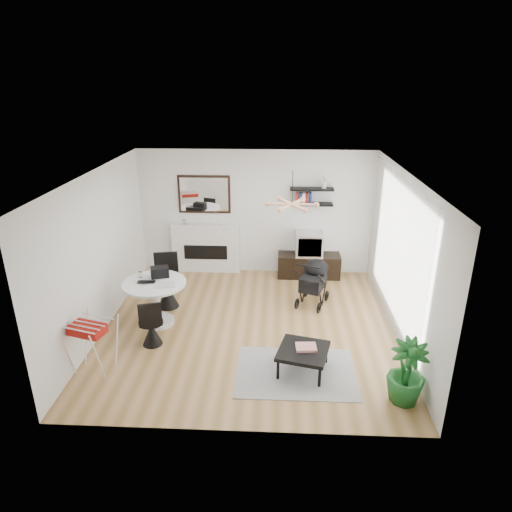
{
  "coord_description": "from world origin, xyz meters",
  "views": [
    {
      "loc": [
        0.47,
        -6.94,
        4.12
      ],
      "look_at": [
        0.11,
        0.4,
        1.19
      ],
      "focal_mm": 32.0,
      "sensor_mm": 36.0,
      "label": 1
    }
  ],
  "objects_px": {
    "dining_table": "(155,296)",
    "drying_rack": "(92,347)",
    "potted_plant": "(407,372)",
    "crt_tv": "(309,244)",
    "stroller": "(314,283)",
    "coffee_table": "(303,352)",
    "tv_console": "(309,265)",
    "fireplace": "(206,242)"
  },
  "relations": [
    {
      "from": "fireplace",
      "to": "coffee_table",
      "type": "height_order",
      "value": "fireplace"
    },
    {
      "from": "crt_tv",
      "to": "drying_rack",
      "type": "height_order",
      "value": "crt_tv"
    },
    {
      "from": "fireplace",
      "to": "coffee_table",
      "type": "xyz_separation_m",
      "value": [
        1.98,
        -3.64,
        -0.35
      ]
    },
    {
      "from": "coffee_table",
      "to": "stroller",
      "type": "bearing_deg",
      "value": 82.28
    },
    {
      "from": "coffee_table",
      "to": "drying_rack",
      "type": "bearing_deg",
      "value": -176.18
    },
    {
      "from": "dining_table",
      "to": "coffee_table",
      "type": "relative_size",
      "value": 1.28
    },
    {
      "from": "fireplace",
      "to": "drying_rack",
      "type": "relative_size",
      "value": 2.5
    },
    {
      "from": "fireplace",
      "to": "tv_console",
      "type": "bearing_deg",
      "value": -4.25
    },
    {
      "from": "tv_console",
      "to": "crt_tv",
      "type": "distance_m",
      "value": 0.5
    },
    {
      "from": "dining_table",
      "to": "drying_rack",
      "type": "xyz_separation_m",
      "value": [
        -0.55,
        -1.49,
        -0.07
      ]
    },
    {
      "from": "fireplace",
      "to": "dining_table",
      "type": "relative_size",
      "value": 1.97
    },
    {
      "from": "dining_table",
      "to": "tv_console",
      "type": "bearing_deg",
      "value": 38.01
    },
    {
      "from": "dining_table",
      "to": "coffee_table",
      "type": "xyz_separation_m",
      "value": [
        2.51,
        -1.29,
        -0.2
      ]
    },
    {
      "from": "tv_console",
      "to": "fireplace",
      "type": "bearing_deg",
      "value": 175.75
    },
    {
      "from": "crt_tv",
      "to": "coffee_table",
      "type": "xyz_separation_m",
      "value": [
        -0.27,
        -3.47,
        -0.42
      ]
    },
    {
      "from": "dining_table",
      "to": "drying_rack",
      "type": "relative_size",
      "value": 1.27
    },
    {
      "from": "fireplace",
      "to": "potted_plant",
      "type": "relative_size",
      "value": 2.36
    },
    {
      "from": "coffee_table",
      "to": "potted_plant",
      "type": "xyz_separation_m",
      "value": [
        1.34,
        -0.6,
        0.12
      ]
    },
    {
      "from": "crt_tv",
      "to": "coffee_table",
      "type": "distance_m",
      "value": 3.5
    },
    {
      "from": "tv_console",
      "to": "coffee_table",
      "type": "relative_size",
      "value": 1.57
    },
    {
      "from": "dining_table",
      "to": "potted_plant",
      "type": "xyz_separation_m",
      "value": [
        3.85,
        -1.89,
        -0.07
      ]
    },
    {
      "from": "dining_table",
      "to": "stroller",
      "type": "xyz_separation_m",
      "value": [
        2.81,
        0.92,
        -0.12
      ]
    },
    {
      "from": "potted_plant",
      "to": "dining_table",
      "type": "bearing_deg",
      "value": 153.89
    },
    {
      "from": "fireplace",
      "to": "tv_console",
      "type": "relative_size",
      "value": 1.61
    },
    {
      "from": "tv_console",
      "to": "crt_tv",
      "type": "bearing_deg",
      "value": -162.48
    },
    {
      "from": "drying_rack",
      "to": "stroller",
      "type": "distance_m",
      "value": 4.14
    },
    {
      "from": "fireplace",
      "to": "crt_tv",
      "type": "distance_m",
      "value": 2.26
    },
    {
      "from": "drying_rack",
      "to": "coffee_table",
      "type": "relative_size",
      "value": 1.01
    },
    {
      "from": "dining_table",
      "to": "stroller",
      "type": "bearing_deg",
      "value": 18.21
    },
    {
      "from": "tv_console",
      "to": "dining_table",
      "type": "bearing_deg",
      "value": -141.99
    },
    {
      "from": "dining_table",
      "to": "drying_rack",
      "type": "bearing_deg",
      "value": -110.24
    },
    {
      "from": "crt_tv",
      "to": "stroller",
      "type": "bearing_deg",
      "value": -88.79
    },
    {
      "from": "stroller",
      "to": "coffee_table",
      "type": "xyz_separation_m",
      "value": [
        -0.3,
        -2.21,
        -0.08
      ]
    },
    {
      "from": "crt_tv",
      "to": "potted_plant",
      "type": "relative_size",
      "value": 0.63
    },
    {
      "from": "drying_rack",
      "to": "stroller",
      "type": "relative_size",
      "value": 0.9
    },
    {
      "from": "tv_console",
      "to": "dining_table",
      "type": "xyz_separation_m",
      "value": [
        -2.8,
        -2.18,
        0.28
      ]
    },
    {
      "from": "dining_table",
      "to": "drying_rack",
      "type": "distance_m",
      "value": 1.59
    },
    {
      "from": "drying_rack",
      "to": "coffee_table",
      "type": "distance_m",
      "value": 3.07
    },
    {
      "from": "tv_console",
      "to": "drying_rack",
      "type": "xyz_separation_m",
      "value": [
        -3.35,
        -3.67,
        0.2
      ]
    },
    {
      "from": "stroller",
      "to": "crt_tv",
      "type": "bearing_deg",
      "value": 111.73
    },
    {
      "from": "tv_console",
      "to": "dining_table",
      "type": "relative_size",
      "value": 1.23
    },
    {
      "from": "fireplace",
      "to": "potted_plant",
      "type": "distance_m",
      "value": 5.39
    }
  ]
}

